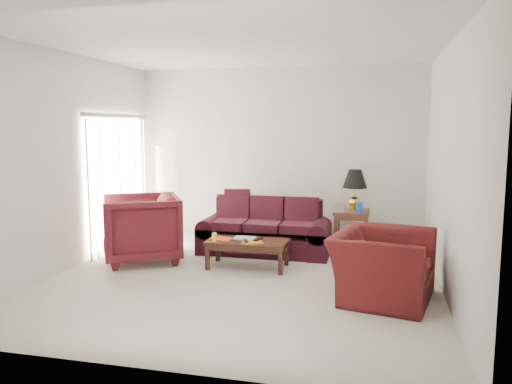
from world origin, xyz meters
The scene contains 19 objects.
floor centered at (0.00, 0.00, 0.00)m, with size 5.00×5.00×0.00m, color beige.
blinds centered at (-2.42, 1.30, 1.08)m, with size 0.10×2.00×2.16m, color silver.
sofa centered at (0.00, 1.43, 0.42)m, with size 2.03×0.88×0.83m, color black, non-canonical shape.
throw_pillow centered at (-0.64, 2.13, 0.69)m, with size 0.44×0.13×0.44m, color black.
end_table centered at (1.31, 2.10, 0.31)m, with size 0.57×0.57×0.62m, color #52241C, non-canonical shape.
table_lamp centered at (1.35, 2.15, 0.96)m, with size 0.40×0.40×0.67m, color gold, non-canonical shape.
clock centered at (1.13, 1.92, 0.70)m, with size 0.15×0.05×0.15m, color #B5B5B9.
blue_canister centered at (1.45, 1.91, 0.71)m, with size 0.10×0.10×0.17m, color #1B47B2.
picture_frame centered at (1.21, 2.25, 0.70)m, with size 0.12×0.02×0.15m, color silver.
floor_lamp centered at (-2.05, 2.20, 0.83)m, with size 0.27×0.27×1.67m, color white, non-canonical shape.
armchair_left centered at (-1.67, 0.56, 0.50)m, with size 1.06×1.09×1.00m, color #461017.
armchair_right centered at (1.77, -0.29, 0.39)m, with size 1.20×1.05×0.78m, color #410F10.
coffee_table centered at (-0.06, 0.58, 0.20)m, with size 1.13×0.57×0.40m, color black, non-canonical shape.
magazine_red centered at (-0.43, 0.53, 0.40)m, with size 0.31×0.23×0.02m, color #BC3712.
magazine_white centered at (-0.13, 0.67, 0.40)m, with size 0.30×0.23×0.02m, color beige.
magazine_orange centered at (0.05, 0.45, 0.40)m, with size 0.26×0.19×0.01m, color orange.
remote_a centered at (-0.04, 0.43, 0.42)m, with size 0.05×0.16×0.02m, color black.
remote_b centered at (0.09, 0.57, 0.43)m, with size 0.06×0.19×0.02m, color black.
yellow_glass centered at (-0.50, 0.42, 0.45)m, with size 0.07×0.07×0.12m, color #F0F336.
Camera 1 is at (1.65, -6.08, 1.99)m, focal length 35.00 mm.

